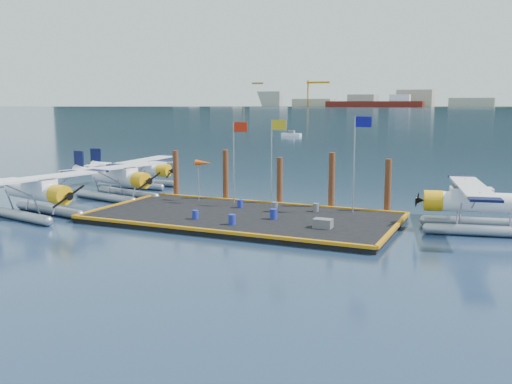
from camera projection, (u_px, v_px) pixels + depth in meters
ground at (243, 221)px, 38.01m from camera, size 4000.00×4000.00×0.00m
dock at (243, 218)px, 37.98m from camera, size 20.00×10.00×0.40m
dock_bumpers at (243, 214)px, 37.93m from camera, size 20.25×10.25×0.18m
seaplane_a at (36, 194)px, 38.84m from camera, size 9.82×10.69×3.78m
seaplane_b at (119, 180)px, 46.17m from camera, size 9.62×10.43×3.70m
seaplane_c at (141, 171)px, 52.79m from camera, size 8.85×9.76×3.47m
seaplane_d at (478, 205)px, 34.60m from camera, size 9.77×10.65×3.77m
drum_0 at (240, 204)px, 40.52m from camera, size 0.41×0.41×0.58m
drum_1 at (232, 220)px, 34.93m from camera, size 0.45×0.45×0.63m
drum_2 at (274, 214)px, 36.56m from camera, size 0.47×0.47×0.67m
drum_3 at (195, 215)px, 36.59m from camera, size 0.41×0.41×0.58m
drum_4 at (316, 207)px, 39.14m from camera, size 0.40×0.40×0.56m
drum_5 at (275, 207)px, 39.05m from camera, size 0.48×0.48×0.67m
crate at (323, 223)px, 34.02m from camera, size 1.11×0.74×0.55m
flagpole_red at (236, 150)px, 41.67m from camera, size 1.14×0.08×6.00m
flagpole_yellow at (274, 149)px, 40.45m from camera, size 1.14×0.08×6.20m
flagpole_blue at (357, 150)px, 38.02m from camera, size 1.14×0.08×6.50m
windsock at (204, 164)px, 42.95m from camera, size 1.40×0.44×3.12m
piling_0 at (176, 175)px, 45.97m from camera, size 0.44×0.44×4.00m
piling_1 at (226, 177)px, 44.16m from camera, size 0.44×0.44×4.20m
piling_2 at (280, 183)px, 42.39m from camera, size 0.44×0.44×3.80m
piling_3 at (332, 182)px, 40.74m from camera, size 0.44×0.44×4.30m
piling_4 at (388, 188)px, 39.17m from camera, size 0.44×0.44×4.00m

